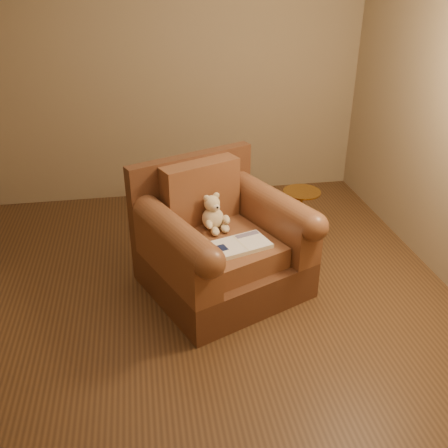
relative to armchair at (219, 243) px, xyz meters
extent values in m
plane|color=#4E321A|center=(-0.16, -0.10, -0.39)|extent=(4.00, 4.00, 0.00)
cube|color=#877153|center=(-0.16, 1.90, 0.96)|extent=(4.00, 0.02, 2.70)
cube|color=#877153|center=(-0.16, -2.10, 0.96)|extent=(4.00, 0.02, 2.70)
cube|color=#56301C|center=(0.02, -0.04, -0.23)|extent=(1.43, 1.40, 0.31)
cube|color=#56301C|center=(-0.17, 0.39, 0.27)|extent=(1.06, 0.54, 0.69)
cube|color=brown|center=(0.04, -0.10, 0.01)|extent=(0.90, 0.96, 0.17)
cube|color=brown|center=(-0.11, 0.26, 0.34)|extent=(0.66, 0.42, 0.50)
cube|color=brown|center=(-0.37, -0.27, 0.10)|extent=(0.57, 0.95, 0.35)
cube|color=brown|center=(0.45, 0.08, 0.10)|extent=(0.57, 0.95, 0.35)
cylinder|color=brown|center=(-0.37, -0.27, 0.28)|extent=(0.57, 0.95, 0.22)
cylinder|color=brown|center=(0.45, 0.08, 0.28)|extent=(0.57, 0.95, 0.22)
ellipsoid|color=beige|center=(-0.04, 0.10, 0.17)|extent=(0.17, 0.16, 0.18)
sphere|color=beige|center=(-0.04, 0.11, 0.30)|extent=(0.13, 0.13, 0.13)
ellipsoid|color=beige|center=(-0.08, 0.10, 0.36)|extent=(0.05, 0.03, 0.05)
ellipsoid|color=beige|center=(0.00, 0.13, 0.36)|extent=(0.05, 0.03, 0.05)
ellipsoid|color=beige|center=(-0.02, 0.05, 0.29)|extent=(0.06, 0.04, 0.05)
sphere|color=black|center=(-0.01, 0.04, 0.30)|extent=(0.02, 0.02, 0.02)
ellipsoid|color=beige|center=(-0.08, 0.00, 0.17)|extent=(0.06, 0.11, 0.06)
ellipsoid|color=beige|center=(0.07, 0.07, 0.17)|extent=(0.06, 0.11, 0.06)
ellipsoid|color=beige|center=(-0.04, -0.02, 0.12)|extent=(0.07, 0.11, 0.06)
ellipsoid|color=beige|center=(0.05, 0.02, 0.12)|extent=(0.07, 0.11, 0.06)
cube|color=beige|center=(0.12, -0.23, 0.11)|extent=(0.48, 0.37, 0.03)
cube|color=white|center=(0.02, -0.26, 0.12)|extent=(0.27, 0.31, 0.00)
cube|color=white|center=(0.22, -0.20, 0.12)|extent=(0.27, 0.31, 0.00)
cube|color=beige|center=(0.12, -0.23, 0.12)|extent=(0.08, 0.25, 0.00)
cube|color=#0F1638|center=(-0.03, -0.28, 0.12)|extent=(0.09, 0.11, 0.00)
cube|color=slate|center=(0.20, -0.11, 0.12)|extent=(0.20, 0.11, 0.00)
cylinder|color=#BA8433|center=(0.88, 0.64, -0.37)|extent=(0.28, 0.28, 0.02)
cylinder|color=#BA8433|center=(0.88, 0.64, -0.14)|extent=(0.03, 0.03, 0.45)
cylinder|color=#BA8433|center=(0.88, 0.64, 0.10)|extent=(0.35, 0.35, 0.02)
cylinder|color=#BA8433|center=(0.88, 0.64, 0.08)|extent=(0.03, 0.03, 0.02)
camera|label=1|loc=(-0.55, -3.37, 1.97)|focal=40.00mm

